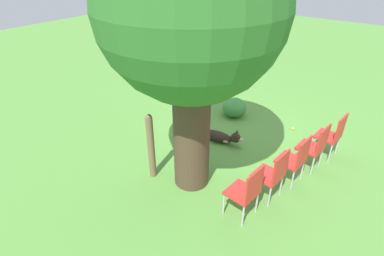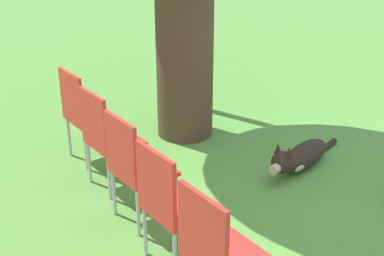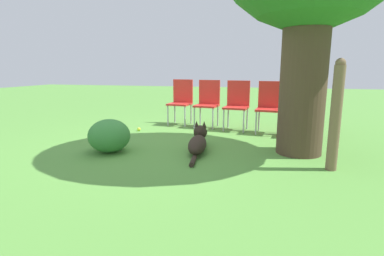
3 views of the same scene
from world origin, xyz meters
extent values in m
plane|color=#56933D|center=(0.00, 0.00, 0.00)|extent=(30.00, 30.00, 0.00)
cylinder|color=#4C3828|center=(0.03, 1.55, 1.12)|extent=(0.61, 0.61, 2.24)
sphere|color=#2D6B28|center=(0.03, 1.55, 2.96)|extent=(2.63, 2.63, 2.63)
ellipsoid|color=#2D231C|center=(0.37, 0.17, 0.12)|extent=(0.76, 0.34, 0.23)
ellipsoid|color=#C6B293|center=(0.17, 0.14, 0.10)|extent=(0.28, 0.24, 0.14)
sphere|color=#2D231C|center=(-0.05, 0.11, 0.21)|extent=(0.24, 0.24, 0.21)
cylinder|color=#C6B293|center=(-0.17, 0.10, 0.19)|extent=(0.11, 0.10, 0.09)
cone|color=#2D231C|center=(-0.04, 0.06, 0.33)|extent=(0.07, 0.07, 0.10)
cone|color=#2D231C|center=(-0.06, 0.17, 0.33)|extent=(0.07, 0.07, 0.10)
cylinder|color=#2D231C|center=(0.87, 0.23, 0.03)|extent=(0.34, 0.10, 0.06)
cylinder|color=brown|center=(0.69, 1.86, 0.60)|extent=(0.12, 0.12, 1.21)
sphere|color=brown|center=(0.69, 1.86, 1.23)|extent=(0.11, 0.11, 0.11)
cube|color=red|center=(-1.64, -0.70, 0.44)|extent=(0.46, 0.48, 0.04)
cube|color=red|center=(-1.83, -0.68, 0.70)|extent=(0.08, 0.44, 0.49)
cylinder|color=#B7B7BC|center=(-1.44, -0.53, 0.21)|extent=(0.03, 0.03, 0.42)
cylinder|color=#B7B7BC|center=(-1.48, -0.91, 0.21)|extent=(0.03, 0.03, 0.42)
cylinder|color=#B7B7BC|center=(-1.80, -0.50, 0.21)|extent=(0.03, 0.03, 0.42)
cylinder|color=#B7B7BC|center=(-1.84, -0.87, 0.21)|extent=(0.03, 0.03, 0.42)
cube|color=red|center=(-1.49, -0.10, 0.44)|extent=(0.46, 0.48, 0.04)
cube|color=red|center=(-1.68, -0.08, 0.70)|extent=(0.08, 0.44, 0.49)
cylinder|color=#B7B7BC|center=(-1.29, 0.07, 0.21)|extent=(0.03, 0.03, 0.42)
cylinder|color=#B7B7BC|center=(-1.33, -0.30, 0.21)|extent=(0.03, 0.03, 0.42)
cylinder|color=#B7B7BC|center=(-1.65, 0.11, 0.21)|extent=(0.03, 0.03, 0.42)
cylinder|color=#B7B7BC|center=(-1.69, -0.27, 0.21)|extent=(0.03, 0.03, 0.42)
cube|color=red|center=(-1.34, 0.51, 0.44)|extent=(0.46, 0.48, 0.04)
cube|color=red|center=(-1.53, 0.53, 0.70)|extent=(0.08, 0.44, 0.49)
cylinder|color=#B7B7BC|center=(-1.14, 0.68, 0.21)|extent=(0.03, 0.03, 0.42)
cylinder|color=#B7B7BC|center=(-1.18, 0.30, 0.21)|extent=(0.03, 0.03, 0.42)
cylinder|color=#B7B7BC|center=(-1.50, 0.72, 0.21)|extent=(0.03, 0.03, 0.42)
cylinder|color=#B7B7BC|center=(-1.54, 0.34, 0.21)|extent=(0.03, 0.03, 0.42)
cube|color=red|center=(-1.19, 1.12, 0.44)|extent=(0.46, 0.48, 0.04)
cube|color=red|center=(-1.39, 1.13, 0.70)|extent=(0.08, 0.44, 0.49)
cylinder|color=#B7B7BC|center=(-0.99, 1.29, 0.21)|extent=(0.03, 0.03, 0.42)
cylinder|color=#B7B7BC|center=(-1.03, 0.91, 0.21)|extent=(0.03, 0.03, 0.42)
cylinder|color=#B7B7BC|center=(-1.35, 1.32, 0.21)|extent=(0.03, 0.03, 0.42)
cylinder|color=#B7B7BC|center=(-1.39, 0.94, 0.21)|extent=(0.03, 0.03, 0.42)
cube|color=red|center=(-1.04, 1.72, 0.44)|extent=(0.46, 0.48, 0.04)
cube|color=red|center=(-1.24, 1.74, 0.70)|extent=(0.08, 0.44, 0.49)
cylinder|color=#B7B7BC|center=(-0.85, 1.89, 0.21)|extent=(0.03, 0.03, 0.42)
cylinder|color=#B7B7BC|center=(-0.89, 1.51, 0.21)|extent=(0.03, 0.03, 0.42)
cylinder|color=#B7B7BC|center=(-1.20, 1.93, 0.21)|extent=(0.03, 0.03, 0.42)
cylinder|color=#B7B7BC|center=(-1.24, 1.55, 0.21)|extent=(0.03, 0.03, 0.42)
sphere|color=#CCE033|center=(-0.80, -1.26, 0.03)|extent=(0.07, 0.07, 0.07)
ellipsoid|color=#3D843D|center=(0.65, -1.05, 0.24)|extent=(0.59, 0.59, 0.47)
camera|label=1|loc=(-2.47, 4.90, 3.61)|focal=28.00mm
camera|label=2|loc=(-3.61, -2.53, 2.49)|focal=50.00mm
camera|label=3|loc=(4.34, 1.12, 1.17)|focal=28.00mm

